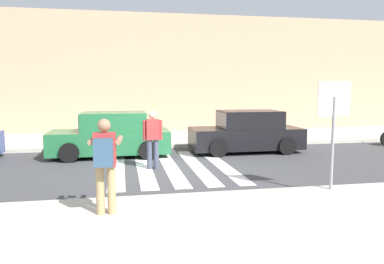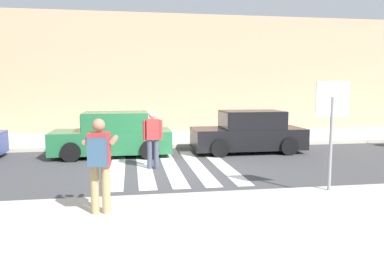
% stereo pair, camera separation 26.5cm
% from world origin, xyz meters
% --- Properties ---
extents(ground_plane, '(120.00, 120.00, 0.00)m').
position_xyz_m(ground_plane, '(0.00, 0.00, 0.00)').
color(ground_plane, '#424244').
extents(sidewalk_near, '(60.00, 6.00, 0.14)m').
position_xyz_m(sidewalk_near, '(0.00, -6.20, 0.07)').
color(sidewalk_near, beige).
rests_on(sidewalk_near, ground).
extents(sidewalk_far, '(60.00, 4.80, 0.14)m').
position_xyz_m(sidewalk_far, '(0.00, 6.00, 0.07)').
color(sidewalk_far, beige).
rests_on(sidewalk_far, ground).
extents(building_facade_far, '(56.00, 4.00, 6.15)m').
position_xyz_m(building_facade_far, '(0.00, 10.40, 3.07)').
color(building_facade_far, tan).
rests_on(building_facade_far, ground).
extents(crosswalk_stripe_0, '(0.44, 5.20, 0.01)m').
position_xyz_m(crosswalk_stripe_0, '(-1.60, 0.20, 0.00)').
color(crosswalk_stripe_0, silver).
rests_on(crosswalk_stripe_0, ground).
extents(crosswalk_stripe_1, '(0.44, 5.20, 0.01)m').
position_xyz_m(crosswalk_stripe_1, '(-0.80, 0.20, 0.00)').
color(crosswalk_stripe_1, silver).
rests_on(crosswalk_stripe_1, ground).
extents(crosswalk_stripe_2, '(0.44, 5.20, 0.01)m').
position_xyz_m(crosswalk_stripe_2, '(0.00, 0.20, 0.00)').
color(crosswalk_stripe_2, silver).
rests_on(crosswalk_stripe_2, ground).
extents(crosswalk_stripe_3, '(0.44, 5.20, 0.01)m').
position_xyz_m(crosswalk_stripe_3, '(0.80, 0.20, 0.00)').
color(crosswalk_stripe_3, silver).
rests_on(crosswalk_stripe_3, ground).
extents(crosswalk_stripe_4, '(0.44, 5.20, 0.01)m').
position_xyz_m(crosswalk_stripe_4, '(1.60, 0.20, 0.00)').
color(crosswalk_stripe_4, silver).
rests_on(crosswalk_stripe_4, ground).
extents(stop_sign, '(0.76, 0.08, 2.40)m').
position_xyz_m(stop_sign, '(3.15, -3.49, 1.88)').
color(stop_sign, gray).
rests_on(stop_sign, sidewalk_near).
extents(photographer_with_backpack, '(0.62, 0.87, 1.72)m').
position_xyz_m(photographer_with_backpack, '(-1.74, -4.29, 1.17)').
color(photographer_with_backpack, tan).
rests_on(photographer_with_backpack, sidewalk_near).
extents(pedestrian_crossing, '(0.58, 0.26, 1.72)m').
position_xyz_m(pedestrian_crossing, '(-0.55, -0.01, 0.97)').
color(pedestrian_crossing, '#474C60').
rests_on(pedestrian_crossing, ground).
extents(parked_car_green, '(4.10, 1.92, 1.55)m').
position_xyz_m(parked_car_green, '(-1.81, 2.30, 0.73)').
color(parked_car_green, '#236B3D').
rests_on(parked_car_green, ground).
extents(parked_car_black, '(4.10, 1.92, 1.55)m').
position_xyz_m(parked_car_black, '(3.15, 2.30, 0.73)').
color(parked_car_black, black).
rests_on(parked_car_black, ground).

